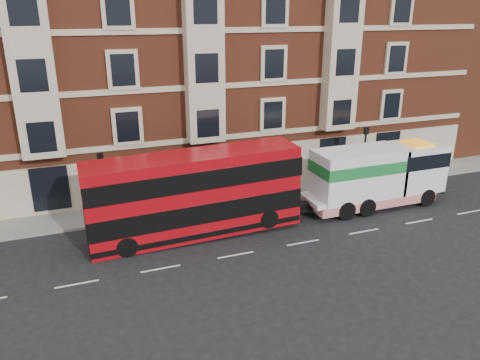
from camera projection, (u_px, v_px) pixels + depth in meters
name	position (u px, v px, depth m)	size (l,w,h in m)	color
ground	(236.00, 255.00, 24.73)	(120.00, 120.00, 0.00)	black
sidewalk	(197.00, 202.00, 31.31)	(90.00, 3.00, 0.15)	slate
victorian_terrace	(173.00, 41.00, 34.66)	(45.00, 12.00, 20.40)	brown
lamp_post_west	(103.00, 183.00, 27.30)	(0.35, 0.15, 4.35)	black
lamp_post_east	(364.00, 152.00, 33.22)	(0.35, 0.15, 4.35)	black
double_decker_bus	(195.00, 193.00, 26.14)	(11.94, 2.74, 4.84)	#A50910
tow_truck	(375.00, 176.00, 30.25)	(9.57, 2.83, 3.99)	white
pedestrian	(91.00, 199.00, 29.16)	(0.69, 0.45, 1.89)	#17222E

